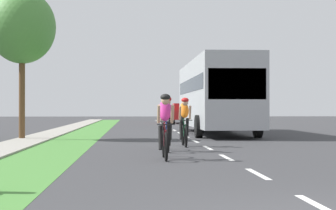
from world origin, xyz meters
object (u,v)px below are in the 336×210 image
Objects in this scene: bus_silver at (215,93)px; street_tree_near at (22,27)px; cyclist_lead at (165,126)px; pickup_red at (184,113)px; cyclist_distant at (184,121)px; cyclist_trailing at (167,123)px.

street_tree_near reaches higher than bus_silver.
bus_silver reaches higher than cyclist_lead.
pickup_red is (0.20, 18.99, -1.15)m from bus_silver.
cyclist_trailing is at bearing -108.83° from cyclist_distant.
street_tree_near reaches higher than cyclist_trailing.
cyclist_lead is 0.34× the size of pickup_red.
cyclist_distant is 0.34× the size of pickup_red.
cyclist_trailing is at bearing -50.57° from street_tree_near.
cyclist_distant is 0.29× the size of street_tree_near.
pickup_red is 25.21m from street_tree_near.
cyclist_lead is 0.15× the size of bus_silver.
street_tree_near reaches higher than pickup_red.
pickup_red is 0.86× the size of street_tree_near.
cyclist_lead is 2.55m from cyclist_trailing.
cyclist_distant is at bearing -36.54° from street_tree_near.
cyclist_distant is at bearing 78.91° from cyclist_lead.
bus_silver is 9.81m from street_tree_near.
cyclist_lead is at bearing -101.09° from cyclist_distant.
cyclist_trailing is 9.21m from street_tree_near.
cyclist_lead is 0.29× the size of street_tree_near.
street_tree_near is (-8.40, -4.44, 2.47)m from bus_silver.
pickup_red is at bearing 84.82° from cyclist_distant.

